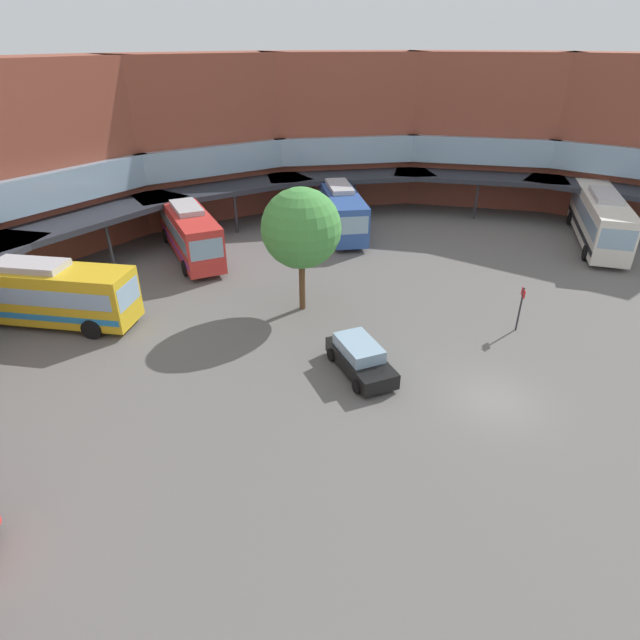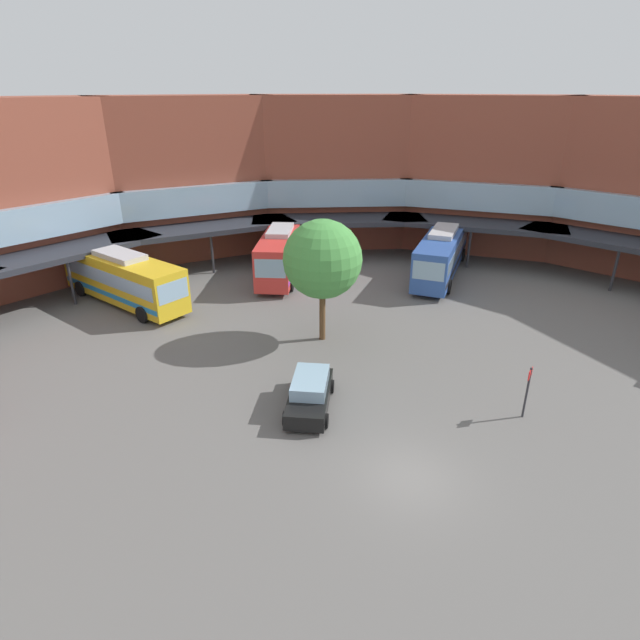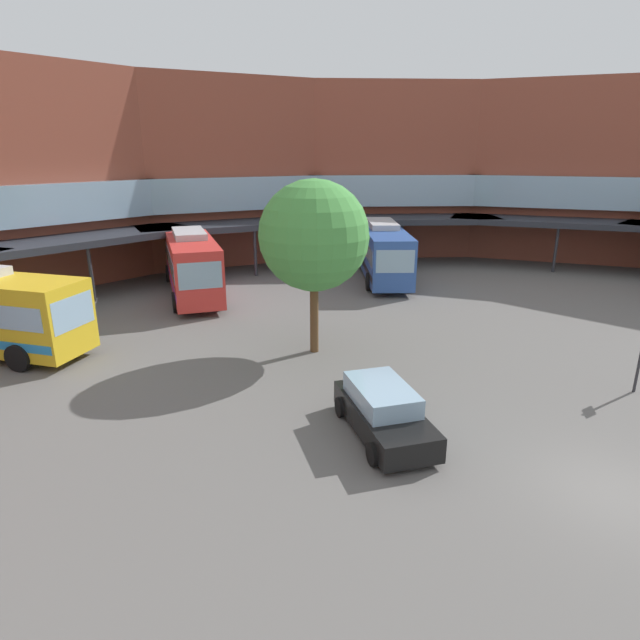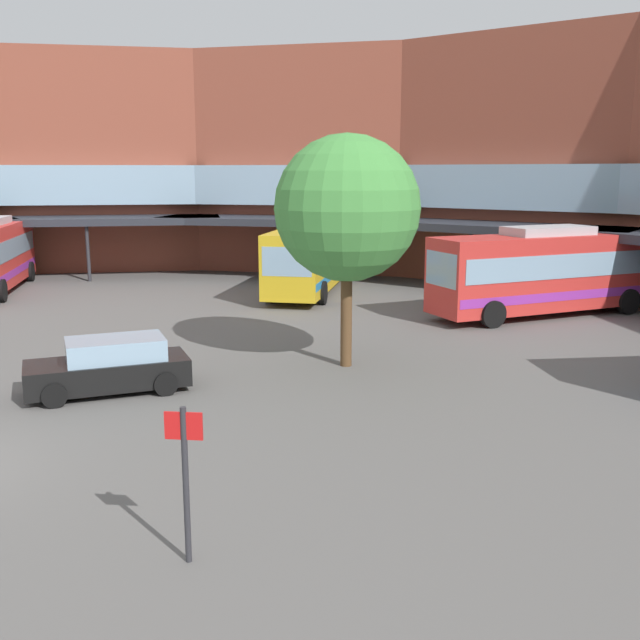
{
  "view_description": "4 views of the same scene",
  "coord_description": "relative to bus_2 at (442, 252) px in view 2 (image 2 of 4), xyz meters",
  "views": [
    {
      "loc": [
        -19.77,
        -4.08,
        14.31
      ],
      "look_at": [
        -0.92,
        8.78,
        1.8
      ],
      "focal_mm": 29.09,
      "sensor_mm": 36.0,
      "label": 1
    },
    {
      "loc": [
        -10.27,
        -12.64,
        13.9
      ],
      "look_at": [
        1.02,
        9.83,
        2.53
      ],
      "focal_mm": 29.2,
      "sensor_mm": 36.0,
      "label": 2
    },
    {
      "loc": [
        -13.49,
        -1.92,
        8.31
      ],
      "look_at": [
        2.48,
        12.05,
        1.46
      ],
      "focal_mm": 29.79,
      "sensor_mm": 36.0,
      "label": 3
    },
    {
      "loc": [
        14.86,
        -6.32,
        6.1
      ],
      "look_at": [
        0.71,
        13.3,
        1.12
      ],
      "focal_mm": 40.73,
      "sensor_mm": 36.0,
      "label": 4
    }
  ],
  "objects": [
    {
      "name": "bus_3",
      "position": [
        -11.46,
        5.62,
        0.05
      ],
      "size": [
        7.49,
        10.28,
        3.82
      ],
      "rotation": [
        0.0,
        0.0,
        4.18
      ],
      "color": "red",
      "rests_on": "ground"
    },
    {
      "name": "plaza_tree",
      "position": [
        -13.76,
        -6.19,
        3.09
      ],
      "size": [
        4.5,
        4.5,
        7.23
      ],
      "color": "brown",
      "rests_on": "ground"
    },
    {
      "name": "stop_sign_post",
      "position": [
        -9.19,
        -17.52,
        -0.31
      ],
      "size": [
        0.54,
        0.33,
        2.57
      ],
      "color": "#2D2D33",
      "rests_on": "ground"
    },
    {
      "name": "ground_plane",
      "position": [
        -16.19,
        -18.53,
        -1.88
      ],
      "size": [
        117.24,
        117.24,
        0.0
      ],
      "primitive_type": "plane",
      "color": "#605E5B"
    },
    {
      "name": "bus_2",
      "position": [
        0.0,
        0.0,
        0.0
      ],
      "size": [
        10.69,
        10.08,
        3.72
      ],
      "rotation": [
        0.0,
        0.0,
        3.88
      ],
      "color": "#2D519E",
      "rests_on": "ground"
    },
    {
      "name": "parked_car",
      "position": [
        -17.56,
        -12.39,
        -1.14
      ],
      "size": [
        3.9,
        4.67,
        1.53
      ],
      "rotation": [
        0.0,
        0.0,
        4.14
      ],
      "color": "black",
      "rests_on": "ground"
    },
    {
      "name": "station_building",
      "position": [
        -16.19,
        -0.2,
        4.48
      ],
      "size": [
        73.56,
        44.82,
        13.19
      ],
      "color": "brown",
      "rests_on": "ground"
    },
    {
      "name": "bus_4",
      "position": [
        -23.41,
        5.0,
        -0.03
      ],
      "size": [
        7.01,
        11.08,
        3.67
      ],
      "rotation": [
        0.0,
        0.0,
        5.15
      ],
      "color": "gold",
      "rests_on": "ground"
    }
  ]
}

